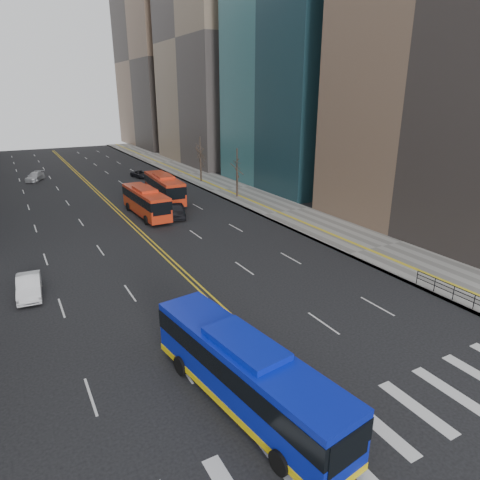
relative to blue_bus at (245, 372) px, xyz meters
name	(u,v)px	position (x,y,z in m)	size (l,w,h in m)	color
ground	(358,437)	(3.19, -4.00, -1.79)	(220.00, 220.00, 0.00)	black
sidewalk_right	(230,189)	(20.69, 41.00, -1.72)	(7.00, 130.00, 0.15)	slate
crosswalk	(358,437)	(3.19, -4.00, -1.79)	(26.70, 4.00, 0.01)	silver
centerline	(94,189)	(3.19, 51.00, -1.79)	(0.55, 100.00, 0.01)	gold
office_towers	(60,22)	(3.31, 64.51, 22.13)	(83.00, 134.00, 58.00)	gray
pedestrian_railing	(454,291)	(17.49, 2.00, -0.97)	(0.06, 6.06, 1.02)	black
street_trees	(54,187)	(-3.99, 30.55, 3.08)	(35.20, 47.20, 7.60)	#31261E
blue_bus	(245,372)	(0.00, 0.00, 0.00)	(4.09, 11.94, 3.42)	#0B1DB2
red_bus_near	(146,200)	(5.66, 33.07, 0.05)	(2.85, 10.39, 3.30)	red
red_bus_far	(164,186)	(9.94, 38.95, 0.14)	(3.24, 11.02, 3.46)	red
car_white	(29,286)	(-7.77, 16.99, -1.07)	(1.53, 4.39, 1.45)	white
car_dark_mid	(177,210)	(8.58, 30.84, -1.01)	(1.85, 4.59, 1.56)	black
car_silver	(35,177)	(-3.84, 61.95, -1.11)	(1.91, 4.69, 1.36)	#ACADB2
car_dark_far	(140,174)	(11.83, 56.47, -1.23)	(1.86, 4.04, 1.12)	black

